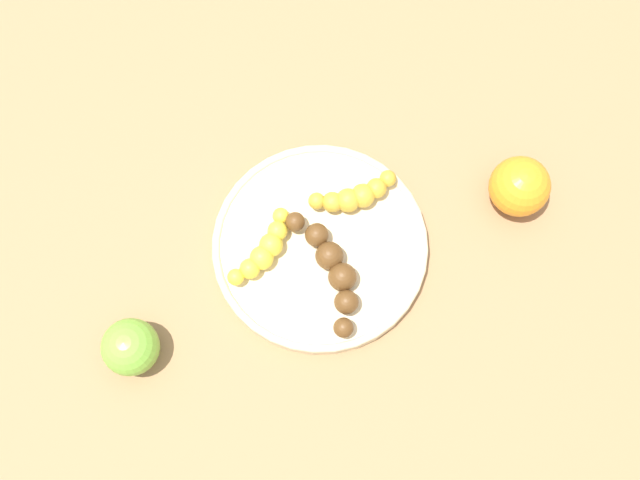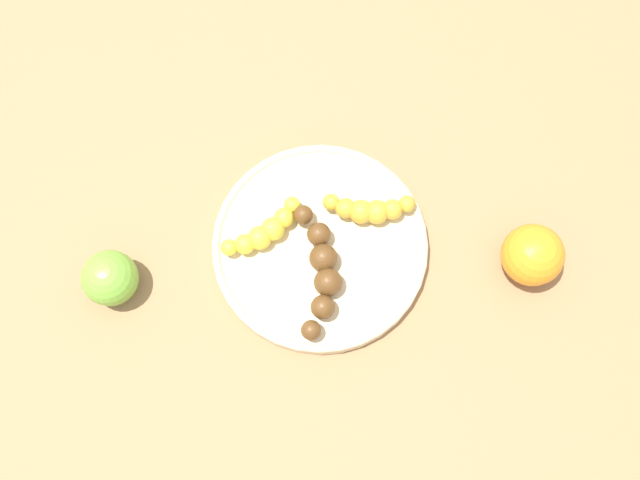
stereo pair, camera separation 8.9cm
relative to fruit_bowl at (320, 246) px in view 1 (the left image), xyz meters
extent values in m
plane|color=#936D47|center=(0.00, 0.00, -0.01)|extent=(2.40, 2.40, 0.00)
cylinder|color=beige|center=(0.00, 0.00, 0.00)|extent=(0.27, 0.27, 0.02)
torus|color=beige|center=(0.00, 0.00, 0.01)|extent=(0.27, 0.27, 0.01)
sphere|color=#593819|center=(-0.11, 0.03, 0.02)|extent=(0.02, 0.02, 0.02)
sphere|color=#593819|center=(-0.08, 0.01, 0.02)|extent=(0.03, 0.03, 0.03)
sphere|color=#593819|center=(-0.05, 0.00, 0.02)|extent=(0.03, 0.03, 0.03)
sphere|color=#593819|center=(-0.02, 0.00, 0.02)|extent=(0.03, 0.03, 0.03)
sphere|color=#593819|center=(0.01, 0.00, 0.02)|extent=(0.03, 0.03, 0.03)
sphere|color=#593819|center=(0.04, 0.01, 0.02)|extent=(0.02, 0.02, 0.02)
sphere|color=gold|center=(0.05, -0.02, 0.02)|extent=(0.02, 0.02, 0.02)
sphere|color=gold|center=(0.04, -0.04, 0.02)|extent=(0.03, 0.03, 0.03)
sphere|color=gold|center=(0.03, -0.06, 0.02)|extent=(0.03, 0.03, 0.03)
sphere|color=gold|center=(0.02, -0.08, 0.02)|extent=(0.03, 0.03, 0.03)
sphere|color=gold|center=(0.02, -0.10, 0.02)|extent=(0.03, 0.03, 0.03)
sphere|color=gold|center=(0.03, -0.11, 0.02)|extent=(0.02, 0.02, 0.02)
sphere|color=yellow|center=(0.01, 0.11, 0.02)|extent=(0.02, 0.02, 0.02)
sphere|color=yellow|center=(0.01, 0.09, 0.02)|extent=(0.03, 0.03, 0.03)
sphere|color=yellow|center=(0.02, 0.07, 0.02)|extent=(0.03, 0.03, 0.03)
sphere|color=yellow|center=(0.03, 0.05, 0.02)|extent=(0.03, 0.03, 0.03)
sphere|color=yellow|center=(0.04, 0.04, 0.02)|extent=(0.03, 0.03, 0.03)
sphere|color=yellow|center=(0.05, 0.03, 0.02)|extent=(0.02, 0.02, 0.02)
sphere|color=orange|center=(-0.07, -0.25, 0.03)|extent=(0.08, 0.08, 0.08)
sphere|color=#72B238|center=(0.00, 0.26, 0.02)|extent=(0.07, 0.07, 0.07)
camera|label=1|loc=(-0.22, 0.13, 0.88)|focal=41.53mm
camera|label=2|loc=(-0.25, 0.05, 0.88)|focal=41.53mm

